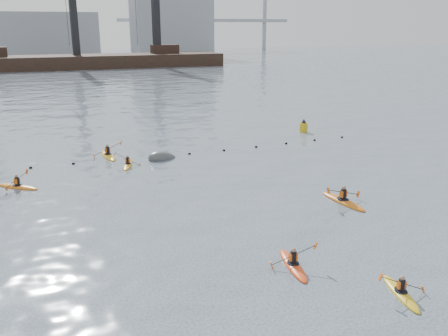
{
  "coord_description": "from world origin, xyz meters",
  "views": [
    {
      "loc": [
        -9.96,
        -13.27,
        9.99
      ],
      "look_at": [
        -1.22,
        8.96,
        2.8
      ],
      "focal_mm": 38.0,
      "sensor_mm": 36.0,
      "label": 1
    }
  ],
  "objects": [
    {
      "name": "barge_pier",
      "position": [
        -0.22,
        110.0,
        1.89
      ],
      "size": [
        72.0,
        19.3,
        29.5
      ],
      "color": "black",
      "rests_on": "ground"
    },
    {
      "name": "ground",
      "position": [
        0.0,
        0.0,
        0.0
      ],
      "size": [
        400.0,
        400.0,
        0.0
      ],
      "primitive_type": "plane",
      "color": "#35404D",
      "rests_on": "ground"
    },
    {
      "name": "kayaker_5",
      "position": [
        -5.25,
        24.0,
        0.11
      ],
      "size": [
        2.43,
        3.58,
        1.31
      ],
      "rotation": [
        0.0,
        0.0,
        0.11
      ],
      "color": "yellow",
      "rests_on": "ground"
    },
    {
      "name": "kayaker_0",
      "position": [
        -0.44,
        2.77,
        0.09
      ],
      "size": [
        2.12,
        3.14,
        1.16
      ],
      "rotation": [
        0.0,
        0.0,
        -0.17
      ],
      "color": "red",
      "rests_on": "ground"
    },
    {
      "name": "float_line",
      "position": [
        -0.5,
        22.53,
        0.03
      ],
      "size": [
        33.24,
        0.73,
        0.24
      ],
      "color": "black",
      "rests_on": "ground"
    },
    {
      "name": "kayaker_2",
      "position": [
        -11.78,
        18.42,
        0.09
      ],
      "size": [
        2.77,
        2.45,
        1.07
      ],
      "rotation": [
        0.0,
        0.0,
        0.88
      ],
      "color": "orange",
      "rests_on": "ground"
    },
    {
      "name": "skyline",
      "position": [
        2.23,
        150.27,
        9.25
      ],
      "size": [
        141.0,
        28.0,
        22.0
      ],
      "color": "gray",
      "rests_on": "ground"
    },
    {
      "name": "mooring_buoy",
      "position": [
        -1.39,
        21.75,
        0.0
      ],
      "size": [
        2.77,
        1.87,
        1.64
      ],
      "primitive_type": "ellipsoid",
      "rotation": [
        0.0,
        0.21,
        0.2
      ],
      "color": "#3B3D3F",
      "rests_on": "ground"
    },
    {
      "name": "kayaker_4",
      "position": [
        6.15,
        8.52,
        0.11
      ],
      "size": [
        2.48,
        3.7,
        1.27
      ],
      "rotation": [
        0.0,
        0.0,
        3.25
      ],
      "color": "#C36112",
      "rests_on": "ground"
    },
    {
      "name": "kayaker_3",
      "position": [
        -4.25,
        20.83,
        0.09
      ],
      "size": [
        1.93,
        2.86,
        1.18
      ],
      "rotation": [
        0.0,
        0.0,
        -0.32
      ],
      "color": "gold",
      "rests_on": "ground"
    },
    {
      "name": "nav_buoy",
      "position": [
        14.0,
        26.33,
        0.44
      ],
      "size": [
        0.8,
        0.8,
        1.46
      ],
      "color": "gold",
      "rests_on": "ground"
    },
    {
      "name": "kayaker_1",
      "position": [
        2.34,
        -0.72,
        0.09
      ],
      "size": [
        1.92,
        2.87,
        1.06
      ],
      "rotation": [
        0.0,
        0.0,
        -0.25
      ],
      "color": "gold",
      "rests_on": "ground"
    }
  ]
}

